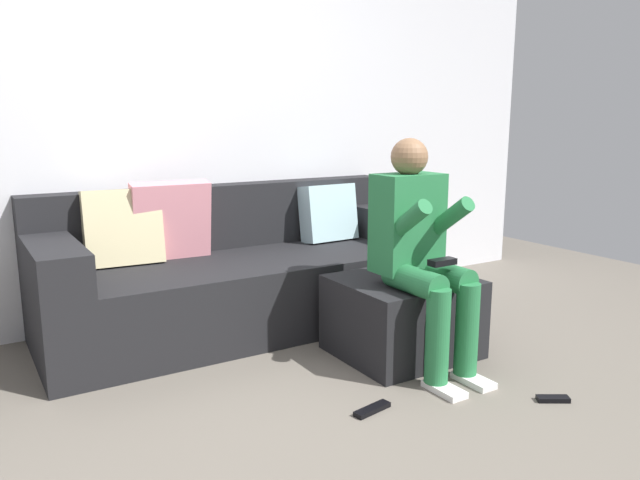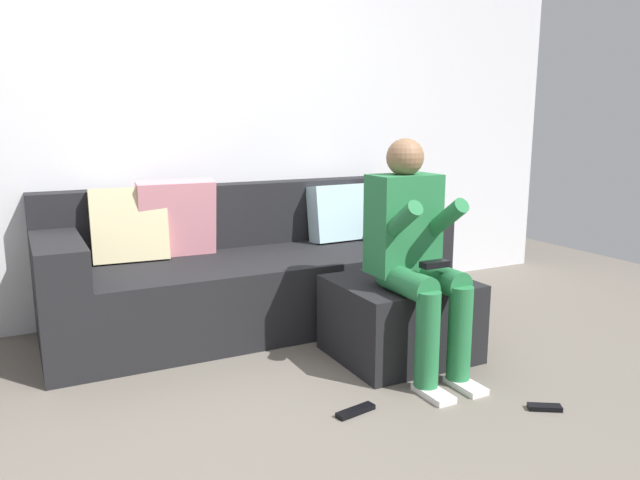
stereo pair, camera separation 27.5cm
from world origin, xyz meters
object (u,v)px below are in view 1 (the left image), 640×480
ottoman (403,316)px  remote_by_storage_bin (372,409)px  person_seated (420,246)px  remote_near_ottoman (553,399)px  couch_sectional (241,274)px

ottoman → remote_by_storage_bin: bearing=-139.3°
person_seated → remote_near_ottoman: person_seated is taller
remote_near_ottoman → remote_by_storage_bin: bearing=-172.8°
couch_sectional → person_seated: bearing=-65.0°
couch_sectional → ottoman: couch_sectional is taller
ottoman → person_seated: person_seated is taller
couch_sectional → remote_near_ottoman: bearing=-66.0°
ottoman → remote_near_ottoman: bearing=-75.3°
couch_sectional → remote_by_storage_bin: bearing=-89.9°
couch_sectional → ottoman: (0.55, -0.89, -0.11)m
ottoman → remote_by_storage_bin: (-0.55, -0.47, -0.20)m
person_seated → remote_by_storage_bin: person_seated is taller
ottoman → person_seated: (-0.05, -0.18, 0.43)m
remote_near_ottoman → remote_by_storage_bin: same height
remote_near_ottoman → couch_sectional: bearing=145.9°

